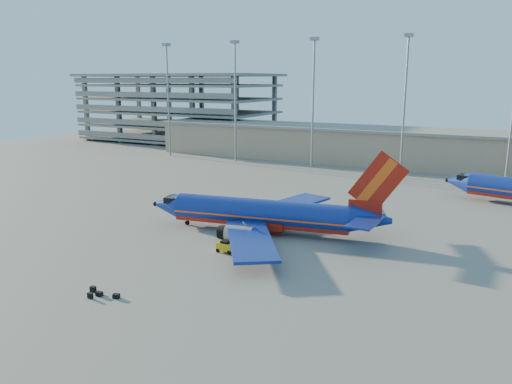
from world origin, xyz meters
TOP-DOWN VIEW (x-y plane):
  - ground at (0.00, 0.00)m, footprint 220.00×220.00m
  - terminal_building at (10.00, 58.00)m, footprint 122.00×16.00m
  - parking_garage at (-62.00, 74.05)m, footprint 62.00×32.00m
  - light_mast_row at (5.00, 46.00)m, footprint 101.60×1.60m
  - aircraft_main at (8.02, -3.52)m, footprint 33.89×32.35m
  - baggage_tug at (7.19, -12.61)m, footprint 2.00×1.22m
  - luggage_pile at (3.00, -28.37)m, footprint 3.58×1.60m

SIDE VIEW (x-z plane):
  - ground at x=0.00m, z-range 0.00..0.00m
  - luggage_pile at x=3.00m, z-range -0.03..0.51m
  - baggage_tug at x=7.19m, z-range 0.03..1.46m
  - aircraft_main at x=8.02m, z-range -3.31..8.24m
  - terminal_building at x=10.00m, z-range 0.07..8.57m
  - parking_garage at x=-62.00m, z-range 1.03..22.43m
  - light_mast_row at x=5.00m, z-range 3.23..31.88m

